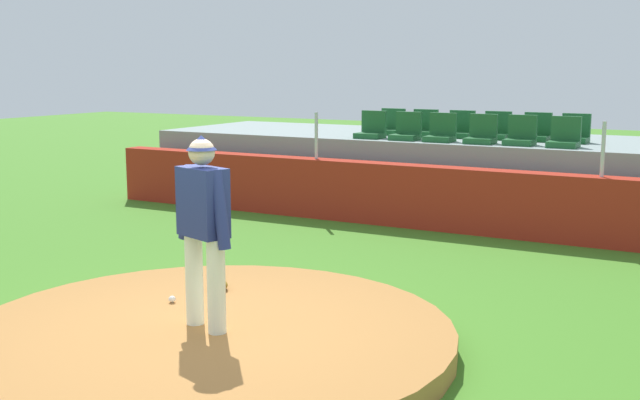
% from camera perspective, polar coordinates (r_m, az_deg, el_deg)
% --- Properties ---
extents(ground_plane, '(60.00, 60.00, 0.00)m').
position_cam_1_polar(ground_plane, '(7.75, -8.08, -10.60)').
color(ground_plane, '#3F7A21').
extents(pitchers_mound, '(4.74, 4.74, 0.21)m').
position_cam_1_polar(pitchers_mound, '(7.71, -8.10, -9.86)').
color(pitchers_mound, '#AB7239').
rests_on(pitchers_mound, ground_plane).
extents(pitcher, '(0.77, 0.41, 1.84)m').
position_cam_1_polar(pitcher, '(7.38, -8.46, -1.31)').
color(pitcher, white).
rests_on(pitcher, pitchers_mound).
extents(baseball, '(0.07, 0.07, 0.07)m').
position_cam_1_polar(baseball, '(8.48, -10.69, -7.09)').
color(baseball, white).
rests_on(baseball, pitchers_mound).
extents(fielding_glove, '(0.36, 0.35, 0.11)m').
position_cam_1_polar(fielding_glove, '(8.88, -7.39, -6.12)').
color(fielding_glove, brown).
rests_on(fielding_glove, pitchers_mound).
extents(brick_barrier, '(13.30, 0.40, 1.05)m').
position_cam_1_polar(brick_barrier, '(13.12, 8.72, 0.13)').
color(brick_barrier, '#A72718').
rests_on(brick_barrier, ground_plane).
extents(fence_post_left, '(0.06, 0.06, 0.83)m').
position_cam_1_polar(fence_post_left, '(13.97, -0.27, 4.70)').
color(fence_post_left, silver).
rests_on(fence_post_left, brick_barrier).
extents(fence_post_right, '(0.06, 0.06, 0.83)m').
position_cam_1_polar(fence_post_right, '(12.38, 19.87, 3.49)').
color(fence_post_right, silver).
rests_on(fence_post_right, brick_barrier).
extents(bleacher_platform, '(12.69, 3.30, 1.37)m').
position_cam_1_polar(bleacher_platform, '(15.10, 11.53, 1.90)').
color(bleacher_platform, gray).
rests_on(bleacher_platform, ground_plane).
extents(stadium_chair_0, '(0.48, 0.44, 0.50)m').
position_cam_1_polar(stadium_chair_0, '(14.60, 3.77, 5.13)').
color(stadium_chair_0, '#1D582B').
rests_on(stadium_chair_0, bleacher_platform).
extents(stadium_chair_1, '(0.48, 0.44, 0.50)m').
position_cam_1_polar(stadium_chair_1, '(14.30, 6.30, 5.00)').
color(stadium_chair_1, '#1D582B').
rests_on(stadium_chair_1, bleacher_platform).
extents(stadium_chair_2, '(0.48, 0.44, 0.50)m').
position_cam_1_polar(stadium_chair_2, '(14.05, 8.78, 4.86)').
color(stadium_chair_2, '#1D582B').
rests_on(stadium_chair_2, bleacher_platform).
extents(stadium_chair_3, '(0.48, 0.44, 0.50)m').
position_cam_1_polar(stadium_chair_3, '(13.81, 11.65, 4.70)').
color(stadium_chair_3, '#1D582B').
rests_on(stadium_chair_3, bleacher_platform).
extents(stadium_chair_4, '(0.48, 0.44, 0.50)m').
position_cam_1_polar(stadium_chair_4, '(13.69, 14.37, 4.55)').
color(stadium_chair_4, '#1D582B').
rests_on(stadium_chair_4, bleacher_platform).
extents(stadium_chair_5, '(0.48, 0.44, 0.50)m').
position_cam_1_polar(stadium_chair_5, '(13.49, 17.33, 4.35)').
color(stadium_chair_5, '#1D582B').
rests_on(stadium_chair_5, bleacher_platform).
extents(stadium_chair_6, '(0.48, 0.44, 0.50)m').
position_cam_1_polar(stadium_chair_6, '(15.41, 5.19, 5.35)').
color(stadium_chair_6, '#1D582B').
rests_on(stadium_chair_6, bleacher_platform).
extents(stadium_chair_7, '(0.48, 0.44, 0.50)m').
position_cam_1_polar(stadium_chair_7, '(15.16, 7.55, 5.23)').
color(stadium_chair_7, '#1D582B').
rests_on(stadium_chair_7, bleacher_platform).
extents(stadium_chair_8, '(0.48, 0.44, 0.50)m').
position_cam_1_polar(stadium_chair_8, '(14.89, 10.16, 5.09)').
color(stadium_chair_8, '#1D582B').
rests_on(stadium_chair_8, bleacher_platform).
extents(stadium_chair_9, '(0.48, 0.44, 0.50)m').
position_cam_1_polar(stadium_chair_9, '(14.72, 12.69, 4.95)').
color(stadium_chair_9, '#1D582B').
rests_on(stadium_chair_9, bleacher_platform).
extents(stadium_chair_10, '(0.48, 0.44, 0.50)m').
position_cam_1_polar(stadium_chair_10, '(14.52, 15.44, 4.78)').
color(stadium_chair_10, '#1D582B').
rests_on(stadium_chair_10, bleacher_platform).
extents(stadium_chair_11, '(0.48, 0.44, 0.50)m').
position_cam_1_polar(stadium_chair_11, '(14.37, 18.01, 4.61)').
color(stadium_chair_11, '#1D582B').
rests_on(stadium_chair_11, bleacher_platform).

